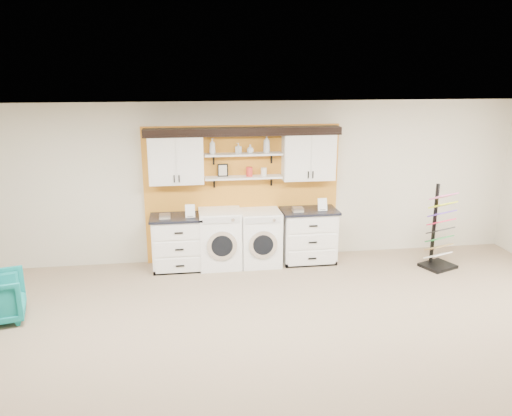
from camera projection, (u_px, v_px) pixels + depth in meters
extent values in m
plane|color=gray|center=(287.00, 390.00, 5.31)|extent=(10.00, 10.00, 0.00)
plane|color=white|center=(292.00, 126.00, 4.57)|extent=(10.00, 10.00, 0.00)
plane|color=beige|center=(242.00, 182.00, 8.76)|extent=(10.00, 0.00, 10.00)
cube|color=orange|center=(243.00, 194.00, 8.78)|extent=(3.40, 0.07, 2.40)
cube|color=white|center=(176.00, 159.00, 8.28)|extent=(0.90, 0.34, 0.84)
cube|color=white|center=(162.00, 161.00, 8.09)|extent=(0.42, 0.01, 0.78)
cube|color=white|center=(189.00, 160.00, 8.15)|extent=(0.42, 0.01, 0.78)
cube|color=white|center=(308.00, 156.00, 8.60)|extent=(0.90, 0.34, 0.84)
cube|color=white|center=(298.00, 158.00, 8.40)|extent=(0.42, 0.01, 0.78)
cube|color=white|center=(324.00, 157.00, 8.46)|extent=(0.42, 0.01, 0.78)
cube|color=white|center=(244.00, 177.00, 8.53)|extent=(1.32, 0.28, 0.03)
cube|color=white|center=(243.00, 154.00, 8.43)|extent=(1.32, 0.28, 0.03)
cube|color=black|center=(243.00, 130.00, 8.34)|extent=(3.30, 0.40, 0.10)
cube|color=black|center=(245.00, 135.00, 8.17)|extent=(3.30, 0.04, 0.04)
cube|color=black|center=(223.00, 170.00, 8.50)|extent=(0.18, 0.02, 0.22)
cube|color=beige|center=(223.00, 170.00, 8.49)|extent=(0.14, 0.01, 0.18)
cylinder|color=red|center=(249.00, 172.00, 8.52)|extent=(0.11, 0.11, 0.16)
cylinder|color=silver|center=(264.00, 172.00, 8.56)|extent=(0.10, 0.10, 0.14)
cube|color=white|center=(179.00, 243.00, 8.52)|extent=(0.89, 0.60, 0.89)
cube|color=black|center=(180.00, 272.00, 8.37)|extent=(0.89, 0.06, 0.07)
cube|color=black|center=(178.00, 217.00, 8.40)|extent=(0.95, 0.66, 0.04)
cube|color=white|center=(179.00, 233.00, 8.15)|extent=(0.81, 0.02, 0.25)
cube|color=white|center=(179.00, 249.00, 8.23)|extent=(0.81, 0.02, 0.25)
cube|color=white|center=(180.00, 265.00, 8.31)|extent=(0.81, 0.02, 0.25)
cube|color=white|center=(308.00, 236.00, 8.83)|extent=(0.92, 0.60, 0.92)
cube|color=black|center=(311.00, 264.00, 8.69)|extent=(0.92, 0.06, 0.07)
cube|color=black|center=(309.00, 210.00, 8.70)|extent=(0.98, 0.66, 0.04)
cube|color=white|center=(313.00, 226.00, 8.46)|extent=(0.84, 0.02, 0.25)
cube|color=white|center=(313.00, 242.00, 8.54)|extent=(0.84, 0.02, 0.25)
cube|color=white|center=(312.00, 258.00, 8.62)|extent=(0.84, 0.02, 0.25)
cube|color=white|center=(220.00, 238.00, 8.60)|extent=(0.72, 0.66, 1.00)
cube|color=silver|center=(221.00, 220.00, 8.17)|extent=(0.61, 0.02, 0.11)
cylinder|color=silver|center=(222.00, 246.00, 8.29)|extent=(0.51, 0.05, 0.51)
cylinder|color=black|center=(222.00, 246.00, 8.26)|extent=(0.36, 0.03, 0.36)
cube|color=white|center=(260.00, 237.00, 8.70)|extent=(0.69, 0.66, 0.97)
cube|color=silver|center=(263.00, 220.00, 8.28)|extent=(0.59, 0.02, 0.10)
cylinder|color=silver|center=(263.00, 245.00, 8.39)|extent=(0.49, 0.05, 0.49)
cylinder|color=black|center=(263.00, 245.00, 8.37)|extent=(0.35, 0.03, 0.35)
cube|color=black|center=(438.00, 266.00, 8.65)|extent=(0.65, 0.60, 0.05)
cube|color=black|center=(434.00, 224.00, 8.59)|extent=(0.06, 0.06, 1.41)
cube|color=white|center=(438.00, 255.00, 8.61)|extent=(0.50, 0.39, 0.13)
cube|color=olive|center=(439.00, 247.00, 8.57)|extent=(0.50, 0.39, 0.13)
cube|color=#248638|center=(440.00, 239.00, 8.53)|extent=(0.50, 0.39, 0.13)
cube|color=black|center=(440.00, 230.00, 8.49)|extent=(0.50, 0.39, 0.13)
cube|color=#E91B43|center=(441.00, 222.00, 8.45)|extent=(0.50, 0.39, 0.13)
cube|color=#5432B2|center=(442.00, 213.00, 8.41)|extent=(0.50, 0.39, 0.13)
cube|color=#C6E317|center=(443.00, 205.00, 8.37)|extent=(0.50, 0.39, 0.13)
cube|color=pink|center=(444.00, 196.00, 8.33)|extent=(0.50, 0.39, 0.13)
imported|color=silver|center=(212.00, 146.00, 8.32)|extent=(0.14, 0.14, 0.26)
imported|color=silver|center=(238.00, 148.00, 8.39)|extent=(0.11, 0.11, 0.18)
imported|color=silver|center=(250.00, 149.00, 8.42)|extent=(0.15, 0.15, 0.15)
imported|color=silver|center=(267.00, 144.00, 8.44)|extent=(0.16, 0.16, 0.30)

